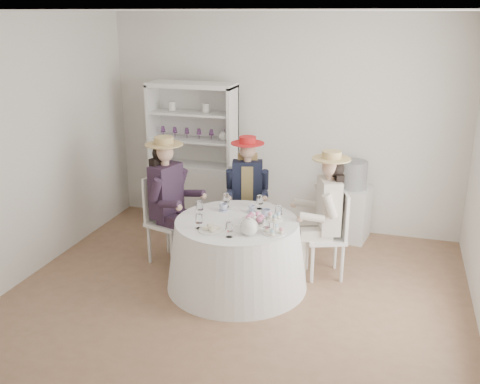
# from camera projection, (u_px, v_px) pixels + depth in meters

# --- Properties ---
(ground) EXTENTS (4.50, 4.50, 0.00)m
(ground) POSITION_uv_depth(u_px,v_px,m) (237.00, 294.00, 5.37)
(ground) COLOR brown
(ground) RESTS_ON ground
(ceiling) EXTENTS (4.50, 4.50, 0.00)m
(ceiling) POSITION_uv_depth(u_px,v_px,m) (237.00, 11.00, 4.51)
(ceiling) COLOR white
(ceiling) RESTS_ON wall_back
(wall_back) EXTENTS (4.50, 0.00, 4.50)m
(wall_back) POSITION_uv_depth(u_px,v_px,m) (283.00, 124.00, 6.76)
(wall_back) COLOR silver
(wall_back) RESTS_ON ground
(wall_front) EXTENTS (4.50, 0.00, 4.50)m
(wall_front) POSITION_uv_depth(u_px,v_px,m) (137.00, 253.00, 3.12)
(wall_front) COLOR silver
(wall_front) RESTS_ON ground
(wall_left) EXTENTS (0.00, 4.50, 4.50)m
(wall_left) POSITION_uv_depth(u_px,v_px,m) (30.00, 148.00, 5.55)
(wall_left) COLOR silver
(wall_left) RESTS_ON ground
(tea_table) EXTENTS (1.44, 1.44, 0.71)m
(tea_table) POSITION_uv_depth(u_px,v_px,m) (237.00, 253.00, 5.45)
(tea_table) COLOR white
(tea_table) RESTS_ON ground
(hutch) EXTENTS (1.20, 0.67, 1.86)m
(hutch) POSITION_uv_depth(u_px,v_px,m) (195.00, 176.00, 6.98)
(hutch) COLOR silver
(hutch) RESTS_ON ground
(side_table) EXTENTS (0.49, 0.49, 0.66)m
(side_table) POSITION_uv_depth(u_px,v_px,m) (350.00, 213.00, 6.60)
(side_table) COLOR silver
(side_table) RESTS_ON ground
(hatbox) EXTENTS (0.43, 0.43, 0.34)m
(hatbox) POSITION_uv_depth(u_px,v_px,m) (353.00, 175.00, 6.44)
(hatbox) COLOR black
(hatbox) RESTS_ON side_table
(guest_left) EXTENTS (0.58, 0.54, 1.44)m
(guest_left) POSITION_uv_depth(u_px,v_px,m) (168.00, 193.00, 5.84)
(guest_left) COLOR silver
(guest_left) RESTS_ON ground
(guest_mid) EXTENTS (0.51, 0.55, 1.35)m
(guest_mid) POSITION_uv_depth(u_px,v_px,m) (247.00, 186.00, 6.21)
(guest_mid) COLOR silver
(guest_mid) RESTS_ON ground
(guest_right) EXTENTS (0.57, 0.52, 1.38)m
(guest_right) POSITION_uv_depth(u_px,v_px,m) (326.00, 208.00, 5.51)
(guest_right) COLOR silver
(guest_right) RESTS_ON ground
(spare_chair) EXTENTS (0.49, 0.49, 0.98)m
(spare_chair) POSITION_uv_depth(u_px,v_px,m) (246.00, 202.00, 6.41)
(spare_chair) COLOR silver
(spare_chair) RESTS_ON ground
(teacup_a) EXTENTS (0.09, 0.09, 0.07)m
(teacup_a) POSITION_uv_depth(u_px,v_px,m) (223.00, 208.00, 5.58)
(teacup_a) COLOR white
(teacup_a) RESTS_ON tea_table
(teacup_b) EXTENTS (0.09, 0.09, 0.07)m
(teacup_b) POSITION_uv_depth(u_px,v_px,m) (252.00, 209.00, 5.54)
(teacup_b) COLOR white
(teacup_b) RESTS_ON tea_table
(teacup_c) EXTENTS (0.12, 0.12, 0.08)m
(teacup_c) POSITION_uv_depth(u_px,v_px,m) (266.00, 214.00, 5.41)
(teacup_c) COLOR white
(teacup_c) RESTS_ON tea_table
(flower_bowl) EXTENTS (0.28, 0.28, 0.06)m
(flower_bowl) POSITION_uv_depth(u_px,v_px,m) (253.00, 224.00, 5.17)
(flower_bowl) COLOR white
(flower_bowl) RESTS_ON tea_table
(flower_arrangement) EXTENTS (0.17, 0.17, 0.06)m
(flower_arrangement) POSITION_uv_depth(u_px,v_px,m) (255.00, 217.00, 5.20)
(flower_arrangement) COLOR #D56A98
(flower_arrangement) RESTS_ON tea_table
(table_teapot) EXTENTS (0.24, 0.17, 0.18)m
(table_teapot) POSITION_uv_depth(u_px,v_px,m) (249.00, 227.00, 4.98)
(table_teapot) COLOR white
(table_teapot) RESTS_ON tea_table
(sandwich_plate) EXTENTS (0.24, 0.24, 0.05)m
(sandwich_plate) POSITION_uv_depth(u_px,v_px,m) (211.00, 229.00, 5.08)
(sandwich_plate) COLOR white
(sandwich_plate) RESTS_ON tea_table
(cupcake_stand) EXTENTS (0.21, 0.21, 0.20)m
(cupcake_stand) POSITION_uv_depth(u_px,v_px,m) (274.00, 226.00, 5.00)
(cupcake_stand) COLOR white
(cupcake_stand) RESTS_ON tea_table
(stemware_set) EXTENTS (0.88, 0.88, 0.15)m
(stemware_set) POSITION_uv_depth(u_px,v_px,m) (237.00, 214.00, 5.31)
(stemware_set) COLOR white
(stemware_set) RESTS_ON tea_table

